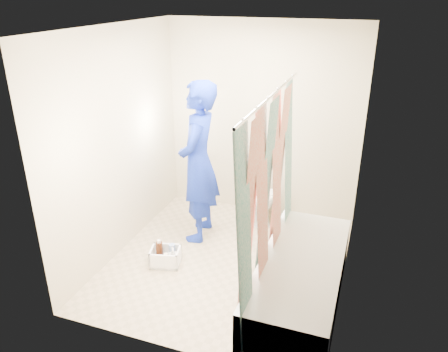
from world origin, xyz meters
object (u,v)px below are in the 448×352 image
(toilet, at_px, (261,194))
(cleaning_caddy, at_px, (166,257))
(bathtub, at_px, (300,281))
(plumber, at_px, (198,163))

(toilet, relative_size, cleaning_caddy, 1.90)
(bathtub, distance_m, cleaning_caddy, 1.46)
(bathtub, height_order, toilet, toilet)
(bathtub, xyz_separation_m, plumber, (-1.34, 0.86, 0.65))
(bathtub, relative_size, cleaning_caddy, 4.90)
(plumber, bearing_deg, toilet, 131.43)
(toilet, bearing_deg, bathtub, -82.24)
(toilet, height_order, cleaning_caddy, toilet)
(plumber, bearing_deg, cleaning_caddy, -15.85)
(toilet, distance_m, plumber, 1.04)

